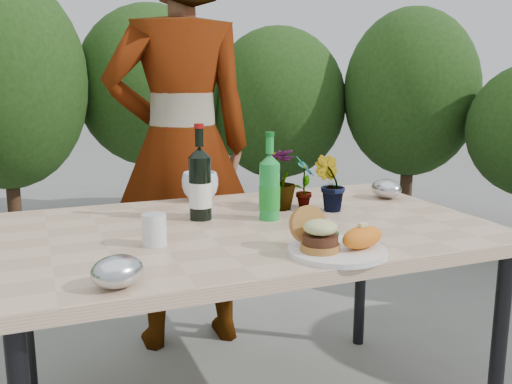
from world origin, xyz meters
name	(u,v)px	position (x,y,z in m)	size (l,w,h in m)	color
patio_table	(247,242)	(0.00, 0.00, 0.69)	(1.60, 1.00, 0.75)	#D0AA8B
shrub_hedge	(159,103)	(0.05, 1.57, 1.09)	(6.74, 5.08, 1.98)	#382316
dinner_plate	(337,251)	(0.13, -0.38, 0.76)	(0.28, 0.28, 0.01)	white
burger_stack	(317,233)	(0.07, -0.36, 0.81)	(0.11, 0.16, 0.11)	#B7722D
sweet_potato	(362,237)	(0.20, -0.40, 0.80)	(0.15, 0.08, 0.06)	orange
grilled_veg	(327,235)	(0.14, -0.29, 0.78)	(0.08, 0.05, 0.03)	olive
wine_bottle	(200,185)	(-0.12, 0.14, 0.87)	(0.08, 0.08, 0.33)	black
sparkling_water	(270,188)	(0.10, 0.05, 0.86)	(0.07, 0.07, 0.30)	#1A9135
plastic_cup	(154,230)	(-0.33, -0.11, 0.80)	(0.07, 0.07, 0.10)	silver
seedling_left	(304,182)	(0.30, 0.18, 0.85)	(0.10, 0.07, 0.20)	#265E20
seedling_mid	(330,184)	(0.36, 0.09, 0.85)	(0.11, 0.09, 0.20)	#27541D
seedling_right	(279,179)	(0.20, 0.18, 0.86)	(0.13, 0.13, 0.23)	#295B1F
blue_bowl	(200,186)	(-0.03, 0.44, 0.81)	(0.14, 0.14, 0.11)	silver
foil_packet_left	(117,272)	(-0.49, -0.41, 0.79)	(0.13, 0.11, 0.08)	silver
foil_packet_right	(386,189)	(0.68, 0.19, 0.79)	(0.13, 0.11, 0.08)	#B9BBC1
person	(182,147)	(-0.02, 0.76, 0.93)	(0.68, 0.44, 1.85)	#915A48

